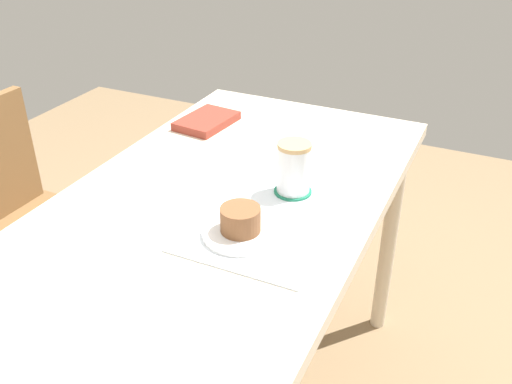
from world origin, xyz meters
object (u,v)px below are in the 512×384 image
(wooden_chair, at_px, (23,223))
(small_book, at_px, (207,121))
(dining_table, at_px, (213,237))
(pastry, at_px, (240,219))
(coffee_mug, at_px, (294,167))
(pastry_plate, at_px, (241,233))

(wooden_chair, distance_m, small_book, 0.65)
(wooden_chair, bearing_deg, dining_table, 84.53)
(pastry, bearing_deg, coffee_mug, -8.40)
(wooden_chair, relative_size, coffee_mug, 6.86)
(pastry_plate, height_order, pastry, pastry)
(pastry_plate, distance_m, coffee_mug, 0.22)
(wooden_chair, bearing_deg, pastry_plate, 79.87)
(wooden_chair, bearing_deg, pastry, 79.87)
(coffee_mug, bearing_deg, dining_table, 132.10)
(pastry, height_order, small_book, pastry)
(wooden_chair, bearing_deg, small_book, 123.94)
(wooden_chair, xyz_separation_m, pastry, (-0.16, -0.83, 0.34))
(dining_table, xyz_separation_m, wooden_chair, (0.08, 0.72, -0.21))
(pastry_plate, distance_m, pastry, 0.03)
(dining_table, bearing_deg, wooden_chair, 83.66)
(pastry_plate, bearing_deg, coffee_mug, -8.40)
(dining_table, distance_m, pastry, 0.19)
(wooden_chair, relative_size, pastry_plate, 5.19)
(dining_table, distance_m, wooden_chair, 0.75)
(pastry, height_order, coffee_mug, coffee_mug)
(dining_table, relative_size, coffee_mug, 11.26)
(coffee_mug, bearing_deg, pastry, 171.60)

